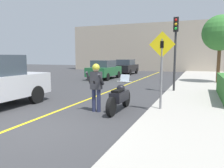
# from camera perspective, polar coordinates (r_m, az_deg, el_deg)

# --- Properties ---
(ground_plane) EXTENTS (80.00, 80.00, 0.00)m
(ground_plane) POSITION_cam_1_polar(r_m,az_deg,el_deg) (6.55, -20.33, -11.20)
(ground_plane) COLOR #38383A
(sidewalk_curb) EXTENTS (4.40, 44.00, 0.14)m
(sidewalk_curb) POSITION_cam_1_polar(r_m,az_deg,el_deg) (8.80, 25.11, -6.26)
(sidewalk_curb) COLOR #ADA89E
(sidewalk_curb) RESTS_ON ground
(road_center_line) EXTENTS (0.12, 36.00, 0.01)m
(road_center_line) POSITION_cam_1_polar(r_m,az_deg,el_deg) (11.79, -2.70, -2.63)
(road_center_line) COLOR yellow
(road_center_line) RESTS_ON ground
(building_backdrop) EXTENTS (28.00, 1.20, 6.56)m
(building_backdrop) POSITION_cam_1_polar(r_m,az_deg,el_deg) (30.88, 14.15, 9.34)
(building_backdrop) COLOR #B2A38E
(building_backdrop) RESTS_ON ground
(motorcycle) EXTENTS (0.62, 2.27, 1.32)m
(motorcycle) POSITION_cam_1_polar(r_m,az_deg,el_deg) (8.10, 1.97, -3.49)
(motorcycle) COLOR black
(motorcycle) RESTS_ON ground
(person_biker) EXTENTS (0.59, 0.48, 1.76)m
(person_biker) POSITION_cam_1_polar(r_m,az_deg,el_deg) (7.91, -4.19, 0.43)
(person_biker) COLOR #282D4C
(person_biker) RESTS_ON ground
(crossing_sign) EXTENTS (0.91, 0.08, 2.74)m
(crossing_sign) POSITION_cam_1_polar(r_m,az_deg,el_deg) (7.90, 12.83, 5.39)
(crossing_sign) COLOR slate
(crossing_sign) RESTS_ON sidewalk_curb
(traffic_light) EXTENTS (0.26, 0.30, 3.95)m
(traffic_light) POSITION_cam_1_polar(r_m,az_deg,el_deg) (12.45, 16.25, 10.88)
(traffic_light) COLOR #2D2D30
(traffic_light) RESTS_ON sidewalk_curb
(street_tree) EXTENTS (2.50, 2.50, 4.78)m
(street_tree) POSITION_cam_1_polar(r_m,az_deg,el_deg) (17.54, 26.46, 11.81)
(street_tree) COLOR brown
(street_tree) RESTS_ON sidewalk_curb
(parked_car_green) EXTENTS (1.88, 4.20, 1.68)m
(parked_car_green) POSITION_cam_1_polar(r_m,az_deg,el_deg) (19.70, -2.04, 3.82)
(parked_car_green) COLOR black
(parked_car_green) RESTS_ON ground
(parked_car_black) EXTENTS (1.88, 4.20, 1.68)m
(parked_car_black) POSITION_cam_1_polar(r_m,az_deg,el_deg) (24.96, 3.70, 4.53)
(parked_car_black) COLOR black
(parked_car_black) RESTS_ON ground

